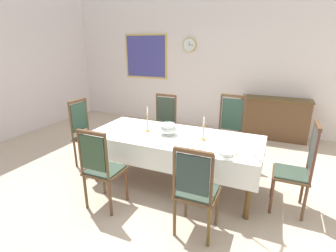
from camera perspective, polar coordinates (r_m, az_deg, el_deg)
The scene contains 20 objects.
ground at distance 3.85m, azimuth 0.31°, elevation -14.06°, with size 8.14×6.28×0.04m, color #C5B49B.
back_wall at distance 6.31m, azimuth 12.39°, elevation 15.60°, with size 8.14×0.08×3.59m, color silver.
dining_table at distance 3.67m, azimuth 1.38°, elevation -3.29°, with size 2.45×1.03×0.76m.
tablecloth at distance 3.67m, azimuth 1.38°, elevation -3.32°, with size 2.47×1.05×0.33m.
chair_south_a at distance 3.28m, azimuth -14.81°, elevation -9.00°, with size 0.44×0.42×1.08m.
chair_north_a at distance 4.72m, azimuth -1.05°, elevation 0.33°, with size 0.44×0.42×1.14m.
chair_south_b at distance 2.76m, azimuth 6.27°, elevation -14.06°, with size 0.44×0.42×1.07m.
chair_north_b at distance 4.37m, azimuth 13.70°, elevation -1.27°, with size 0.44×0.42×1.23m.
chair_head_west at distance 4.54m, azimuth -18.01°, elevation -1.32°, with size 0.42×0.44×1.14m.
chair_head_east at distance 3.48m, azimuth 27.32°, elevation -8.32°, with size 0.42×0.44×1.17m.
soup_tureen at distance 3.64m, azimuth -0.02°, elevation -0.47°, with size 0.26×0.26×0.21m.
candlestick_west at distance 3.77m, azimuth -4.66°, elevation 1.00°, with size 0.07×0.07×0.38m.
candlestick_east at distance 3.47m, azimuth 8.00°, elevation -1.14°, with size 0.07×0.07×0.33m.
bowl_near_left at distance 3.19m, azimuth 2.99°, elevation -4.74°, with size 0.20×0.20×0.04m.
bowl_near_right at distance 3.09m, azimuth 12.88°, elevation -6.00°, with size 0.18×0.18×0.04m.
spoon_primary at distance 3.18m, azimuth 5.39°, elevation -5.25°, with size 0.04×0.18×0.01m.
spoon_secondary at distance 3.11m, azimuth 15.07°, elevation -6.43°, with size 0.03×0.18×0.01m.
sideboard at distance 6.06m, azimuth 22.79°, elevation 1.60°, with size 1.44×0.48×0.90m.
mounted_clock at distance 6.45m, azimuth 4.88°, elevation 17.77°, with size 0.33×0.06×0.33m.
framed_painting at distance 6.96m, azimuth -5.00°, elevation 15.38°, with size 1.21×0.05×1.12m.
Camera 1 is at (1.30, -2.99, 2.03)m, focal length 26.97 mm.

